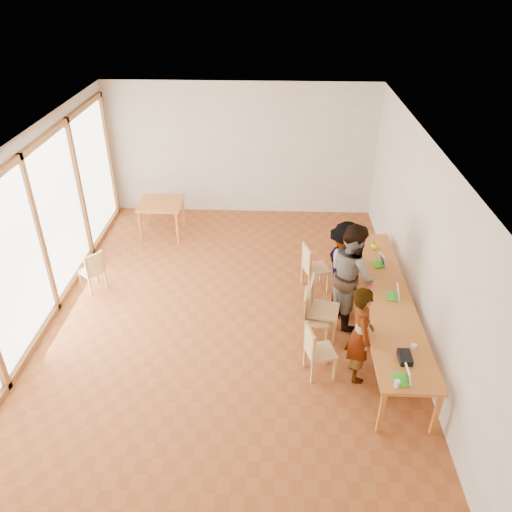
{
  "coord_description": "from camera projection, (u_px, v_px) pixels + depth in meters",
  "views": [
    {
      "loc": [
        0.77,
        -6.75,
        5.26
      ],
      "look_at": [
        0.49,
        0.1,
        1.1
      ],
      "focal_mm": 35.0,
      "sensor_mm": 36.0,
      "label": 1
    }
  ],
  "objects": [
    {
      "name": "pink_phone",
      "position": [
        369.0,
        287.0,
        7.88
      ],
      "size": [
        0.05,
        0.1,
        0.01
      ],
      "primitive_type": "cube",
      "color": "#F14E9E",
      "rests_on": "communal_table"
    },
    {
      "name": "chair_spare",
      "position": [
        93.0,
        268.0,
        8.86
      ],
      "size": [
        0.52,
        0.52,
        0.42
      ],
      "rotation": [
        0.0,
        0.0,
        2.44
      ],
      "color": "tan",
      "rests_on": "ground"
    },
    {
      "name": "ceiling",
      "position": [
        221.0,
        141.0,
        6.96
      ],
      "size": [
        6.0,
        8.0,
        0.04
      ],
      "primitive_type": "cube",
      "color": "white",
      "rests_on": "wall_back"
    },
    {
      "name": "person_near",
      "position": [
        360.0,
        334.0,
        6.9
      ],
      "size": [
        0.41,
        0.58,
        1.52
      ],
      "primitive_type": "imported",
      "rotation": [
        0.0,
        0.0,
        1.66
      ],
      "color": "gray",
      "rests_on": "ground"
    },
    {
      "name": "ground",
      "position": [
        227.0,
        313.0,
        8.53
      ],
      "size": [
        8.0,
        8.0,
        0.0
      ],
      "primitive_type": "plane",
      "color": "#974F24",
      "rests_on": "ground"
    },
    {
      "name": "laptop_mid",
      "position": [
        395.0,
        294.0,
        7.62
      ],
      "size": [
        0.24,
        0.26,
        0.2
      ],
      "rotation": [
        0.0,
        0.0,
        -0.16
      ],
      "color": "green",
      "rests_on": "communal_table"
    },
    {
      "name": "person_mid",
      "position": [
        351.0,
        274.0,
        7.96
      ],
      "size": [
        0.9,
        1.02,
        1.78
      ],
      "primitive_type": "imported",
      "rotation": [
        0.0,
        0.0,
        1.87
      ],
      "color": "gray",
      "rests_on": "ground"
    },
    {
      "name": "yellow_mug",
      "position": [
        375.0,
        246.0,
        8.89
      ],
      "size": [
        0.16,
        0.16,
        0.1
      ],
      "primitive_type": "imported",
      "rotation": [
        0.0,
        0.0,
        0.26
      ],
      "color": "yellow",
      "rests_on": "communal_table"
    },
    {
      "name": "chair_empty",
      "position": [
        311.0,
        263.0,
        8.86
      ],
      "size": [
        0.52,
        0.52,
        0.48
      ],
      "rotation": [
        0.0,
        0.0,
        0.3
      ],
      "color": "tan",
      "rests_on": "ground"
    },
    {
      "name": "side_table",
      "position": [
        161.0,
        206.0,
        10.62
      ],
      "size": [
        0.9,
        0.9,
        0.75
      ],
      "rotation": [
        0.0,
        0.0,
        0.02
      ],
      "color": "#CD692D",
      "rests_on": "ground"
    },
    {
      "name": "window_wall",
      "position": [
        37.0,
        233.0,
        7.85
      ],
      "size": [
        0.1,
        8.0,
        3.0
      ],
      "primitive_type": "cube",
      "color": "white",
      "rests_on": "ground"
    },
    {
      "name": "condiment_cup",
      "position": [
        414.0,
        346.0,
        6.65
      ],
      "size": [
        0.08,
        0.08,
        0.06
      ],
      "primitive_type": "cylinder",
      "color": "white",
      "rests_on": "communal_table"
    },
    {
      "name": "chair_near",
      "position": [
        315.0,
        347.0,
        7.03
      ],
      "size": [
        0.48,
        0.48,
        0.45
      ],
      "rotation": [
        0.0,
        0.0,
        0.27
      ],
      "color": "tan",
      "rests_on": "ground"
    },
    {
      "name": "laptop_far",
      "position": [
        380.0,
        262.0,
        8.43
      ],
      "size": [
        0.24,
        0.26,
        0.19
      ],
      "rotation": [
        0.0,
        0.0,
        0.21
      ],
      "color": "green",
      "rests_on": "communal_table"
    },
    {
      "name": "green_bottle",
      "position": [
        356.0,
        234.0,
        9.08
      ],
      "size": [
        0.07,
        0.07,
        0.28
      ],
      "primitive_type": "cylinder",
      "color": "#117836",
      "rests_on": "communal_table"
    },
    {
      "name": "laptop_near",
      "position": [
        404.0,
        377.0,
        6.13
      ],
      "size": [
        0.21,
        0.24,
        0.2
      ],
      "rotation": [
        0.0,
        0.0,
        0.01
      ],
      "color": "green",
      "rests_on": "communal_table"
    },
    {
      "name": "chair_far",
      "position": [
        317.0,
        302.0,
        7.76
      ],
      "size": [
        0.56,
        0.56,
        0.54
      ],
      "rotation": [
        0.0,
        0.0,
        -0.2
      ],
      "color": "tan",
      "rests_on": "ground"
    },
    {
      "name": "person_far",
      "position": [
        344.0,
        266.0,
        8.33
      ],
      "size": [
        0.87,
        1.16,
        1.6
      ],
      "primitive_type": "imported",
      "rotation": [
        0.0,
        0.0,
        1.87
      ],
      "color": "gray",
      "rests_on": "ground"
    },
    {
      "name": "clear_glass",
      "position": [
        397.0,
        384.0,
        6.05
      ],
      "size": [
        0.07,
        0.07,
        0.09
      ],
      "primitive_type": "cylinder",
      "color": "silver",
      "rests_on": "communal_table"
    },
    {
      "name": "communal_table",
      "position": [
        385.0,
        299.0,
        7.7
      ],
      "size": [
        0.8,
        4.0,
        0.75
      ],
      "color": "#CD692D",
      "rests_on": "ground"
    },
    {
      "name": "wall_right",
      "position": [
        419.0,
        240.0,
        7.64
      ],
      "size": [
        0.1,
        8.0,
        3.0
      ],
      "primitive_type": "cube",
      "color": "beige",
      "rests_on": "ground"
    },
    {
      "name": "wall_front",
      "position": [
        181.0,
        460.0,
        4.33
      ],
      "size": [
        6.0,
        0.1,
        3.0
      ],
      "primitive_type": "cube",
      "color": "beige",
      "rests_on": "ground"
    },
    {
      "name": "chair_mid",
      "position": [
        310.0,
        312.0,
        7.69
      ],
      "size": [
        0.44,
        0.44,
        0.46
      ],
      "rotation": [
        0.0,
        0.0,
        -0.1
      ],
      "color": "tan",
      "rests_on": "ground"
    },
    {
      "name": "black_pouch",
      "position": [
        405.0,
        357.0,
        6.45
      ],
      "size": [
        0.16,
        0.26,
        0.09
      ],
      "primitive_type": "cube",
      "color": "black",
      "rests_on": "communal_table"
    },
    {
      "name": "wall_back",
      "position": [
        241.0,
        150.0,
        11.16
      ],
      "size": [
        6.0,
        0.1,
        3.0
      ],
      "primitive_type": "cube",
      "color": "beige",
      "rests_on": "ground"
    }
  ]
}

